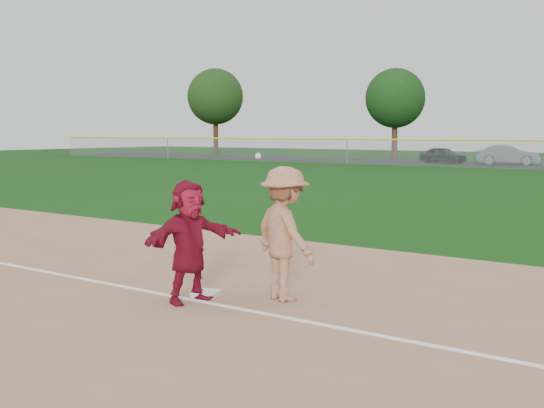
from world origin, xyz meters
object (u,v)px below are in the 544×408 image
Objects in this scene: car_left at (443,155)px; car_mid at (508,155)px; base_runner at (189,241)px; first_base at (206,294)px.

car_left is 5.25m from car_mid.
car_mid is at bearing 22.62° from base_runner.
base_runner is at bearing -88.73° from first_base.
car_mid is at bearing 101.09° from first_base.
base_runner reaches higher than first_base.
car_left reaches higher than first_base.
base_runner reaches higher than car_mid.
base_runner is 0.40× the size of car_mid.
base_runner is at bearing -152.80° from car_left.
car_mid is (-9.12, 46.90, -0.17)m from base_runner.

